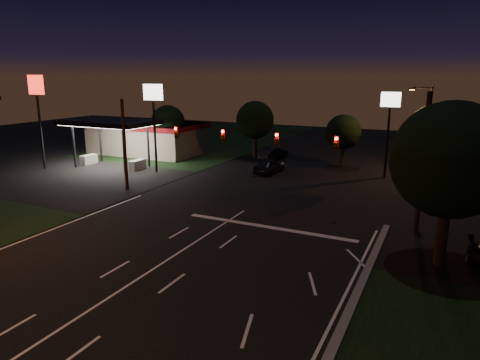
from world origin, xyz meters
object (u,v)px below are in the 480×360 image
Objects in this scene: tree_right_near at (451,161)px; utility_pole_right at (416,231)px; car_oncoming_a at (269,166)px; car_oncoming_b at (273,153)px.

utility_pole_right is at bearing 107.53° from tree_right_near.
car_oncoming_a is 7.60m from car_oncoming_b.
tree_right_near is (1.53, -4.83, 5.68)m from utility_pole_right.
tree_right_near reaches higher than utility_pole_right.
car_oncoming_b is at bearing 128.66° from tree_right_near.
utility_pole_right is 7.61m from tree_right_near.
utility_pole_right is 25.93m from car_oncoming_b.
tree_right_near reaches higher than car_oncoming_a.
utility_pole_right reaches higher than car_oncoming_b.
utility_pole_right is at bearing 146.55° from car_oncoming_a.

